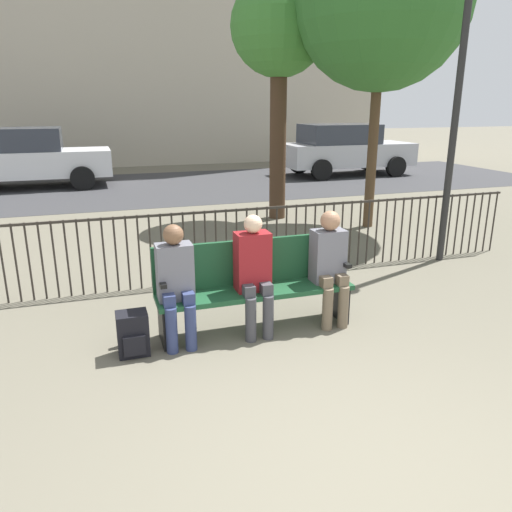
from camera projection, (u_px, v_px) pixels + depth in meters
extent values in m
plane|color=#605B4C|center=(378.00, 491.00, 3.02)|extent=(80.00, 80.00, 0.00)
cube|color=#194728|center=(256.00, 291.00, 5.05)|extent=(2.01, 0.45, 0.05)
cube|color=#194728|center=(250.00, 261.00, 5.15)|extent=(2.01, 0.05, 0.47)
cube|color=black|center=(164.00, 324.00, 4.83)|extent=(0.06, 0.38, 0.40)
cube|color=black|center=(339.00, 301.00, 5.40)|extent=(0.06, 0.38, 0.40)
cube|color=black|center=(161.00, 280.00, 4.70)|extent=(0.06, 0.38, 0.04)
cube|color=black|center=(341.00, 261.00, 5.27)|extent=(0.06, 0.38, 0.04)
cylinder|color=navy|center=(172.00, 331.00, 4.64)|extent=(0.11, 0.11, 0.45)
cylinder|color=navy|center=(191.00, 328.00, 4.69)|extent=(0.11, 0.11, 0.45)
cube|color=navy|center=(168.00, 299.00, 4.65)|extent=(0.11, 0.20, 0.12)
cube|color=navy|center=(188.00, 297.00, 4.70)|extent=(0.11, 0.20, 0.12)
cube|color=slate|center=(175.00, 272.00, 4.72)|extent=(0.34, 0.22, 0.54)
sphere|color=brown|center=(173.00, 235.00, 4.59)|extent=(0.19, 0.19, 0.19)
cylinder|color=#3D3D42|center=(251.00, 320.00, 4.87)|extent=(0.11, 0.11, 0.45)
cylinder|color=#3D3D42|center=(268.00, 317.00, 4.92)|extent=(0.11, 0.11, 0.45)
cube|color=#3D3D42|center=(248.00, 290.00, 4.88)|extent=(0.11, 0.20, 0.12)
cube|color=#3D3D42|center=(265.00, 288.00, 4.93)|extent=(0.11, 0.20, 0.12)
cube|color=maroon|center=(252.00, 262.00, 4.95)|extent=(0.34, 0.22, 0.59)
sphere|color=beige|center=(253.00, 224.00, 4.81)|extent=(0.18, 0.18, 0.18)
cylinder|color=brown|center=(327.00, 309.00, 5.12)|extent=(0.11, 0.11, 0.45)
cylinder|color=brown|center=(343.00, 307.00, 5.17)|extent=(0.11, 0.11, 0.45)
cube|color=brown|center=(324.00, 281.00, 5.13)|extent=(0.11, 0.20, 0.12)
cube|color=brown|center=(340.00, 279.00, 5.18)|extent=(0.11, 0.20, 0.12)
cube|color=slate|center=(328.00, 256.00, 5.20)|extent=(0.34, 0.22, 0.55)
sphere|color=#A37556|center=(330.00, 221.00, 5.07)|extent=(0.20, 0.20, 0.20)
cube|color=black|center=(133.00, 333.00, 4.62)|extent=(0.28, 0.22, 0.41)
cube|color=black|center=(135.00, 346.00, 4.52)|extent=(0.20, 0.04, 0.19)
cylinder|color=#2D2823|center=(3.00, 265.00, 5.73)|extent=(0.02, 0.02, 0.95)
cylinder|color=#2D2823|center=(16.00, 263.00, 5.77)|extent=(0.02, 0.02, 0.95)
cylinder|color=#2D2823|center=(29.00, 262.00, 5.81)|extent=(0.02, 0.02, 0.95)
cylinder|color=#2D2823|center=(42.00, 261.00, 5.85)|extent=(0.02, 0.02, 0.95)
cylinder|color=#2D2823|center=(55.00, 260.00, 5.89)|extent=(0.02, 0.02, 0.95)
cylinder|color=#2D2823|center=(67.00, 259.00, 5.94)|extent=(0.02, 0.02, 0.95)
cylinder|color=#2D2823|center=(80.00, 258.00, 5.98)|extent=(0.02, 0.02, 0.95)
cylinder|color=#2D2823|center=(92.00, 257.00, 6.02)|extent=(0.02, 0.02, 0.95)
cylinder|color=#2D2823|center=(104.00, 256.00, 6.06)|extent=(0.02, 0.02, 0.95)
cylinder|color=#2D2823|center=(116.00, 255.00, 6.10)|extent=(0.02, 0.02, 0.95)
cylinder|color=#2D2823|center=(128.00, 254.00, 6.14)|extent=(0.02, 0.02, 0.95)
cylinder|color=#2D2823|center=(139.00, 253.00, 6.19)|extent=(0.02, 0.02, 0.95)
cylinder|color=#2D2823|center=(151.00, 252.00, 6.23)|extent=(0.02, 0.02, 0.95)
cylinder|color=#2D2823|center=(162.00, 251.00, 6.27)|extent=(0.02, 0.02, 0.95)
cylinder|color=#2D2823|center=(173.00, 250.00, 6.31)|extent=(0.02, 0.02, 0.95)
cylinder|color=#2D2823|center=(184.00, 249.00, 6.35)|extent=(0.02, 0.02, 0.95)
cylinder|color=#2D2823|center=(195.00, 248.00, 6.40)|extent=(0.02, 0.02, 0.95)
cylinder|color=#2D2823|center=(206.00, 247.00, 6.44)|extent=(0.02, 0.02, 0.95)
cylinder|color=#2D2823|center=(216.00, 246.00, 6.48)|extent=(0.02, 0.02, 0.95)
cylinder|color=#2D2823|center=(226.00, 245.00, 6.52)|extent=(0.02, 0.02, 0.95)
cylinder|color=#2D2823|center=(237.00, 244.00, 6.56)|extent=(0.02, 0.02, 0.95)
cylinder|color=#2D2823|center=(247.00, 243.00, 6.61)|extent=(0.02, 0.02, 0.95)
cylinder|color=#2D2823|center=(257.00, 242.00, 6.65)|extent=(0.02, 0.02, 0.95)
cylinder|color=#2D2823|center=(267.00, 241.00, 6.69)|extent=(0.02, 0.02, 0.95)
cylinder|color=#2D2823|center=(277.00, 241.00, 6.73)|extent=(0.02, 0.02, 0.95)
cylinder|color=#2D2823|center=(286.00, 240.00, 6.77)|extent=(0.02, 0.02, 0.95)
cylinder|color=#2D2823|center=(296.00, 239.00, 6.82)|extent=(0.02, 0.02, 0.95)
cylinder|color=#2D2823|center=(305.00, 238.00, 6.86)|extent=(0.02, 0.02, 0.95)
cylinder|color=#2D2823|center=(314.00, 237.00, 6.90)|extent=(0.02, 0.02, 0.95)
cylinder|color=#2D2823|center=(324.00, 236.00, 6.94)|extent=(0.02, 0.02, 0.95)
cylinder|color=#2D2823|center=(333.00, 236.00, 6.98)|extent=(0.02, 0.02, 0.95)
cylinder|color=#2D2823|center=(342.00, 235.00, 7.03)|extent=(0.02, 0.02, 0.95)
cylinder|color=#2D2823|center=(350.00, 234.00, 7.07)|extent=(0.02, 0.02, 0.95)
cylinder|color=#2D2823|center=(359.00, 233.00, 7.11)|extent=(0.02, 0.02, 0.95)
cylinder|color=#2D2823|center=(368.00, 232.00, 7.15)|extent=(0.02, 0.02, 0.95)
cylinder|color=#2D2823|center=(376.00, 232.00, 7.19)|extent=(0.02, 0.02, 0.95)
cylinder|color=#2D2823|center=(385.00, 231.00, 7.24)|extent=(0.02, 0.02, 0.95)
cylinder|color=#2D2823|center=(393.00, 230.00, 7.28)|extent=(0.02, 0.02, 0.95)
cylinder|color=#2D2823|center=(401.00, 230.00, 7.32)|extent=(0.02, 0.02, 0.95)
cylinder|color=#2D2823|center=(410.00, 229.00, 7.36)|extent=(0.02, 0.02, 0.95)
cylinder|color=#2D2823|center=(418.00, 228.00, 7.40)|extent=(0.02, 0.02, 0.95)
cylinder|color=#2D2823|center=(426.00, 227.00, 7.45)|extent=(0.02, 0.02, 0.95)
cylinder|color=#2D2823|center=(434.00, 227.00, 7.49)|extent=(0.02, 0.02, 0.95)
cylinder|color=#2D2823|center=(441.00, 226.00, 7.53)|extent=(0.02, 0.02, 0.95)
cylinder|color=#2D2823|center=(449.00, 225.00, 7.57)|extent=(0.02, 0.02, 0.95)
cylinder|color=#2D2823|center=(457.00, 225.00, 7.61)|extent=(0.02, 0.02, 0.95)
cylinder|color=#2D2823|center=(464.00, 224.00, 7.66)|extent=(0.02, 0.02, 0.95)
cylinder|color=#2D2823|center=(472.00, 223.00, 7.70)|extent=(0.02, 0.02, 0.95)
cylinder|color=#2D2823|center=(479.00, 223.00, 7.74)|extent=(0.02, 0.02, 0.95)
cylinder|color=#2D2823|center=(486.00, 222.00, 7.78)|extent=(0.02, 0.02, 0.95)
cylinder|color=#2D2823|center=(494.00, 221.00, 7.82)|extent=(0.02, 0.02, 0.95)
cube|color=#2D2823|center=(217.00, 211.00, 6.35)|extent=(9.00, 0.03, 0.03)
cylinder|color=#422D1E|center=(278.00, 140.00, 9.81)|extent=(0.32, 0.32, 3.11)
sphere|color=#38752D|center=(279.00, 26.00, 9.21)|extent=(1.82, 1.82, 1.82)
cylinder|color=#4C3823|center=(373.00, 144.00, 9.08)|extent=(0.18, 0.18, 3.10)
sphere|color=#2D6628|center=(383.00, 0.00, 8.39)|extent=(3.00, 3.00, 3.00)
cylinder|color=black|center=(453.00, 135.00, 6.96)|extent=(0.10, 0.10, 3.66)
cube|color=#333335|center=(148.00, 187.00, 13.92)|extent=(24.00, 6.00, 0.01)
cube|color=silver|center=(31.00, 163.00, 13.70)|extent=(4.20, 1.70, 0.70)
cube|color=#2D333D|center=(16.00, 139.00, 13.42)|extent=(2.31, 1.56, 0.60)
cylinder|color=black|center=(82.00, 178.00, 13.40)|extent=(0.64, 0.20, 0.64)
cylinder|color=black|center=(83.00, 170.00, 14.98)|extent=(0.64, 0.20, 0.64)
cube|color=#B7B7BC|center=(347.00, 154.00, 16.16)|extent=(4.20, 1.70, 0.70)
cube|color=#2D333D|center=(339.00, 134.00, 15.88)|extent=(2.31, 1.56, 0.60)
cylinder|color=black|center=(396.00, 167.00, 15.87)|extent=(0.64, 0.20, 0.64)
cylinder|color=black|center=(368.00, 161.00, 17.45)|extent=(0.64, 0.20, 0.64)
cylinder|color=black|center=(322.00, 170.00, 15.08)|extent=(0.64, 0.20, 0.64)
cylinder|color=black|center=(299.00, 164.00, 16.66)|extent=(0.64, 0.20, 0.64)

